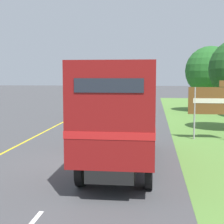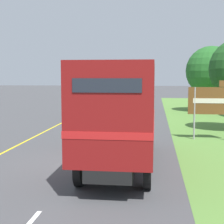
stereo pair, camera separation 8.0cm
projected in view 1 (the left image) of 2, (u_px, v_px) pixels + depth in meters
name	position (u px, v px, depth m)	size (l,w,h in m)	color
ground_plane	(82.00, 163.00, 13.02)	(200.00, 200.00, 0.00)	#444447
edge_line_yellow	(61.00, 123.00, 23.99)	(0.12, 56.35, 0.01)	yellow
centre_dash_near	(85.00, 159.00, 13.61)	(0.12, 2.60, 0.01)	white
centre_dash_mid_a	(107.00, 132.00, 20.12)	(0.12, 2.60, 0.01)	white
centre_dash_mid_b	(118.00, 118.00, 26.64)	(0.12, 2.60, 0.01)	white
centre_dash_far	(125.00, 110.00, 33.15)	(0.12, 2.60, 0.01)	white
centre_dash_farthest	(130.00, 104.00, 39.67)	(0.12, 2.60, 0.01)	white
horse_trailer_truck	(122.00, 111.00, 12.31)	(2.37, 8.05, 3.70)	black
lead_car_white	(96.00, 105.00, 27.20)	(1.80, 4.18, 2.04)	black
highway_sign	(211.00, 102.00, 17.57)	(2.25, 0.09, 3.06)	#9E9EA3
roadside_tree_far	(210.00, 71.00, 31.29)	(4.52, 4.52, 5.99)	brown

